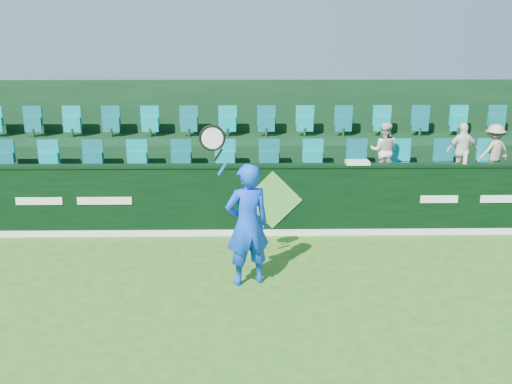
{
  "coord_description": "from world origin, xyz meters",
  "views": [
    {
      "loc": [
        -0.48,
        -6.24,
        3.6
      ],
      "look_at": [
        -0.33,
        2.8,
        1.15
      ],
      "focal_mm": 40.0,
      "sensor_mm": 36.0,
      "label": 1
    }
  ],
  "objects_px": {
    "spectator_middle": "(462,151)",
    "spectator_left": "(384,151)",
    "drinks_bottle": "(465,158)",
    "spectator_right": "(494,151)",
    "towel": "(357,162)",
    "tennis_player": "(247,224)"
  },
  "relations": [
    {
      "from": "spectator_middle",
      "to": "spectator_left",
      "type": "bearing_deg",
      "value": -4.54
    },
    {
      "from": "spectator_left",
      "to": "drinks_bottle",
      "type": "distance_m",
      "value": 1.67
    },
    {
      "from": "spectator_right",
      "to": "drinks_bottle",
      "type": "relative_size",
      "value": 4.79
    },
    {
      "from": "towel",
      "to": "spectator_left",
      "type": "bearing_deg",
      "value": 56.05
    },
    {
      "from": "spectator_middle",
      "to": "towel",
      "type": "height_order",
      "value": "spectator_middle"
    },
    {
      "from": "spectator_left",
      "to": "drinks_bottle",
      "type": "height_order",
      "value": "spectator_left"
    },
    {
      "from": "spectator_left",
      "to": "spectator_middle",
      "type": "bearing_deg",
      "value": -164.87
    },
    {
      "from": "spectator_right",
      "to": "drinks_bottle",
      "type": "height_order",
      "value": "spectator_right"
    },
    {
      "from": "spectator_right",
      "to": "towel",
      "type": "distance_m",
      "value": 3.21
    },
    {
      "from": "spectator_left",
      "to": "towel",
      "type": "distance_m",
      "value": 1.35
    },
    {
      "from": "spectator_middle",
      "to": "towel",
      "type": "relative_size",
      "value": 2.7
    },
    {
      "from": "tennis_player",
      "to": "spectator_left",
      "type": "distance_m",
      "value": 4.38
    },
    {
      "from": "tennis_player",
      "to": "spectator_left",
      "type": "bearing_deg",
      "value": 50.11
    },
    {
      "from": "spectator_left",
      "to": "drinks_bottle",
      "type": "xyz_separation_m",
      "value": [
        1.24,
        -1.12,
        0.09
      ]
    },
    {
      "from": "spectator_left",
      "to": "spectator_middle",
      "type": "xyz_separation_m",
      "value": [
        1.61,
        0.0,
        -0.0
      ]
    },
    {
      "from": "towel",
      "to": "drinks_bottle",
      "type": "height_order",
      "value": "drinks_bottle"
    },
    {
      "from": "tennis_player",
      "to": "spectator_right",
      "type": "bearing_deg",
      "value": 33.51
    },
    {
      "from": "tennis_player",
      "to": "drinks_bottle",
      "type": "distance_m",
      "value": 4.64
    },
    {
      "from": "drinks_bottle",
      "to": "spectator_right",
      "type": "bearing_deg",
      "value": 47.86
    },
    {
      "from": "spectator_left",
      "to": "spectator_right",
      "type": "distance_m",
      "value": 2.26
    },
    {
      "from": "spectator_left",
      "to": "spectator_right",
      "type": "relative_size",
      "value": 1.04
    },
    {
      "from": "tennis_player",
      "to": "drinks_bottle",
      "type": "bearing_deg",
      "value": 28.86
    }
  ]
}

